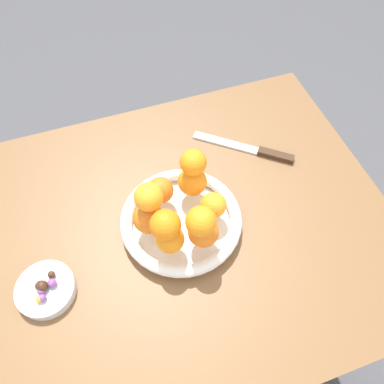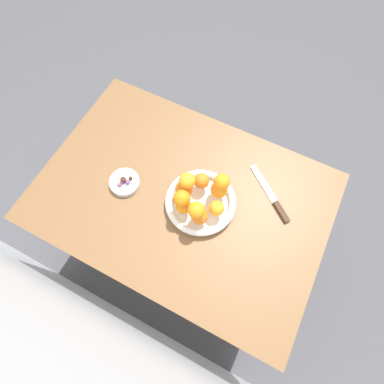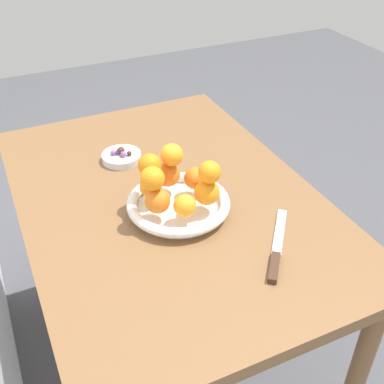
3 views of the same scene
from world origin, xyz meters
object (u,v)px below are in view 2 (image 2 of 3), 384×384
(orange_9, at_px, (182,198))
(knife, at_px, (273,198))
(orange_8, at_px, (187,181))
(orange_4, at_px, (185,188))
(orange_2, at_px, (219,189))
(orange_3, at_px, (201,181))
(candy_ball_1, at_px, (122,181))
(orange_0, at_px, (199,216))
(candy_ball_0, at_px, (120,185))
(candy_dish, at_px, (125,182))
(orange_1, at_px, (217,208))
(candy_ball_5, at_px, (131,178))
(orange_5, at_px, (183,206))
(fruit_bowl, at_px, (200,203))
(orange_6, at_px, (222,181))
(candy_ball_4, at_px, (123,179))
(dining_table, at_px, (183,204))
(orange_7, at_px, (197,210))
(candy_ball_6, at_px, (123,180))
(candy_ball_3, at_px, (118,184))
(candy_ball_2, at_px, (128,182))

(orange_9, relative_size, knife, 0.27)
(orange_8, bearing_deg, orange_4, 26.18)
(orange_2, distance_m, orange_3, 0.07)
(orange_8, xyz_separation_m, candy_ball_1, (0.25, 0.07, -0.10))
(orange_0, bearing_deg, candy_ball_0, 2.09)
(candy_dish, xyz_separation_m, orange_8, (-0.24, -0.06, 0.12))
(orange_1, xyz_separation_m, candy_ball_5, (0.35, 0.02, -0.04))
(knife, bearing_deg, orange_5, 36.41)
(candy_ball_0, xyz_separation_m, knife, (-0.54, -0.22, -0.02))
(fruit_bowl, relative_size, orange_3, 4.54)
(orange_0, height_order, orange_3, orange_0)
(orange_9, bearing_deg, orange_1, -159.17)
(fruit_bowl, distance_m, orange_6, 0.14)
(candy_ball_4, bearing_deg, orange_8, -165.53)
(dining_table, height_order, fruit_bowl, fruit_bowl)
(orange_4, height_order, orange_7, orange_7)
(fruit_bowl, bearing_deg, orange_9, 48.23)
(orange_5, distance_m, orange_9, 0.06)
(orange_6, distance_m, candy_ball_5, 0.36)
(candy_ball_4, height_order, candy_ball_6, candy_ball_6)
(candy_ball_3, distance_m, candy_ball_6, 0.02)
(orange_8, bearing_deg, candy_ball_2, 15.96)
(candy_ball_3, bearing_deg, candy_ball_1, -107.47)
(dining_table, relative_size, candy_dish, 9.42)
(orange_5, bearing_deg, candy_ball_1, 1.25)
(candy_dish, distance_m, orange_0, 0.33)
(candy_ball_4, bearing_deg, orange_6, -161.86)
(fruit_bowl, xyz_separation_m, orange_9, (0.05, 0.05, 0.11))
(orange_0, height_order, candy_ball_3, orange_0)
(orange_0, relative_size, candy_ball_3, 4.38)
(candy_ball_2, relative_size, candy_ball_3, 1.20)
(candy_dish, relative_size, orange_3, 2.01)
(orange_4, xyz_separation_m, orange_6, (-0.12, -0.06, 0.06))
(orange_8, height_order, candy_ball_1, orange_8)
(orange_7, distance_m, candy_ball_3, 0.34)
(fruit_bowl, distance_m, orange_7, 0.13)
(candy_ball_0, bearing_deg, orange_4, -160.73)
(orange_4, bearing_deg, dining_table, 23.80)
(orange_2, height_order, orange_8, orange_8)
(orange_3, distance_m, orange_8, 0.09)
(candy_dish, height_order, orange_9, orange_9)
(dining_table, height_order, orange_4, orange_4)
(candy_ball_1, bearing_deg, dining_table, -164.35)
(candy_dish, relative_size, orange_2, 1.83)
(orange_8, xyz_separation_m, candy_ball_5, (0.22, 0.05, -0.10))
(candy_ball_4, relative_size, knife, 0.10)
(orange_9, bearing_deg, candy_ball_1, 1.80)
(orange_5, bearing_deg, orange_7, 165.74)
(fruit_bowl, relative_size, candy_dish, 2.26)
(candy_ball_5, bearing_deg, orange_5, 174.92)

